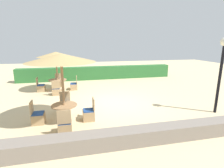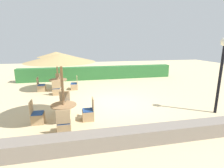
# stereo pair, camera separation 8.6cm
# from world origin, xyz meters

# --- Properties ---
(ground_plane) EXTENTS (40.00, 40.00, 0.00)m
(ground_plane) POSITION_xyz_m (0.00, 0.00, 0.00)
(ground_plane) COLOR #D1BA8C
(hedge_row) EXTENTS (13.00, 0.70, 1.09)m
(hedge_row) POSITION_xyz_m (0.00, 6.36, 0.55)
(hedge_row) COLOR #2D6B33
(hedge_row) RESTS_ON ground_plane
(stone_border) EXTENTS (10.00, 0.56, 0.49)m
(stone_border) POSITION_xyz_m (0.00, -3.77, 0.25)
(stone_border) COLOR slate
(stone_border) RESTS_ON ground_plane
(lamp_post) EXTENTS (0.36, 0.36, 3.32)m
(lamp_post) POSITION_xyz_m (4.20, -2.16, 2.35)
(lamp_post) COLOR black
(lamp_post) RESTS_ON ground_plane
(parasol_back_left) EXTENTS (2.30, 2.30, 2.53)m
(parasol_back_left) POSITION_xyz_m (-3.06, 3.23, 2.35)
(parasol_back_left) COLOR #93704C
(parasol_back_left) RESTS_ON ground_plane
(round_table_back_left) EXTENTS (1.15, 1.15, 0.74)m
(round_table_back_left) POSITION_xyz_m (-3.06, 3.23, 0.60)
(round_table_back_left) COLOR #93704C
(round_table_back_left) RESTS_ON ground_plane
(patio_chair_back_left_east) EXTENTS (0.46, 0.46, 0.93)m
(patio_chair_back_left_east) POSITION_xyz_m (-2.03, 3.23, 0.26)
(patio_chair_back_left_east) COLOR tan
(patio_chair_back_left_east) RESTS_ON ground_plane
(patio_chair_back_left_south) EXTENTS (0.46, 0.46, 0.93)m
(patio_chair_back_left_south) POSITION_xyz_m (-3.08, 2.23, 0.26)
(patio_chair_back_left_south) COLOR tan
(patio_chair_back_left_south) RESTS_ON ground_plane
(patio_chair_back_left_west) EXTENTS (0.46, 0.46, 0.93)m
(patio_chair_back_left_west) POSITION_xyz_m (-4.14, 3.25, 0.26)
(patio_chair_back_left_west) COLOR tan
(patio_chair_back_left_west) RESTS_ON ground_plane
(patio_chair_back_left_north) EXTENTS (0.46, 0.46, 0.93)m
(patio_chair_back_left_north) POSITION_xyz_m (-3.11, 4.31, 0.26)
(patio_chair_back_left_north) COLOR tan
(patio_chair_back_left_north) RESTS_ON ground_plane
(parasol_front_left) EXTENTS (2.58, 2.58, 2.72)m
(parasol_front_left) POSITION_xyz_m (-2.44, -1.68, 2.54)
(parasol_front_left) COLOR #93704C
(parasol_front_left) RESTS_ON ground_plane
(round_table_front_left) EXTENTS (0.99, 0.99, 0.72)m
(round_table_front_left) POSITION_xyz_m (-2.44, -1.68, 0.55)
(round_table_front_left) COLOR #93704C
(round_table_front_left) RESTS_ON ground_plane
(patio_chair_front_left_east) EXTENTS (0.46, 0.46, 0.93)m
(patio_chair_front_left_east) POSITION_xyz_m (-1.48, -1.73, 0.26)
(patio_chair_front_left_east) COLOR tan
(patio_chair_front_left_east) RESTS_ON ground_plane
(patio_chair_front_left_west) EXTENTS (0.46, 0.46, 0.93)m
(patio_chair_front_left_west) POSITION_xyz_m (-3.47, -1.62, 0.26)
(patio_chair_front_left_west) COLOR tan
(patio_chair_front_left_west) RESTS_ON ground_plane
(patio_chair_front_left_south) EXTENTS (0.46, 0.46, 0.93)m
(patio_chair_front_left_south) POSITION_xyz_m (-2.40, -2.63, 0.26)
(patio_chair_front_left_south) COLOR tan
(patio_chair_front_left_south) RESTS_ON ground_plane
(patio_chair_front_left_north) EXTENTS (0.46, 0.46, 0.93)m
(patio_chair_front_left_north) POSITION_xyz_m (-2.46, -0.69, 0.26)
(patio_chair_front_left_north) COLOR tan
(patio_chair_front_left_north) RESTS_ON ground_plane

